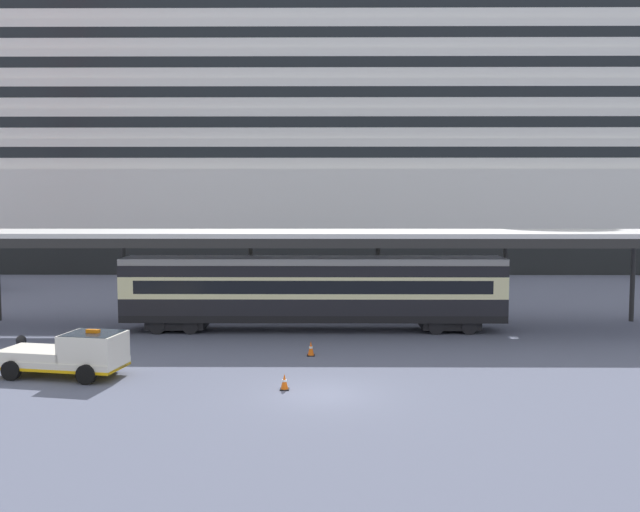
% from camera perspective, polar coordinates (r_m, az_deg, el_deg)
% --- Properties ---
extents(ground_plane, '(400.00, 400.00, 0.00)m').
position_cam_1_polar(ground_plane, '(26.95, 0.23, -11.19)').
color(ground_plane, '#53596F').
extents(cruise_ship, '(126.47, 23.21, 38.92)m').
position_cam_1_polar(cruise_ship, '(78.74, 5.66, 9.12)').
color(cruise_ship, black).
rests_on(cruise_ship, ground).
extents(platform_canopy, '(45.75, 5.94, 5.53)m').
position_cam_1_polar(platform_canopy, '(39.07, -0.54, 1.68)').
color(platform_canopy, silver).
rests_on(platform_canopy, ground).
extents(train_carriage, '(21.03, 2.81, 4.11)m').
position_cam_1_polar(train_carriage, '(38.93, -0.55, -2.75)').
color(train_carriage, black).
rests_on(train_carriage, ground).
extents(service_truck, '(5.48, 2.97, 2.02)m').
position_cam_1_polar(service_truck, '(30.95, -19.49, -7.48)').
color(service_truck, silver).
rests_on(service_truck, ground).
extents(traffic_cone_near, '(0.36, 0.36, 0.70)m').
position_cam_1_polar(traffic_cone_near, '(33.09, -0.75, -7.55)').
color(traffic_cone_near, black).
rests_on(traffic_cone_near, ground).
extents(traffic_cone_mid, '(0.36, 0.36, 0.63)m').
position_cam_1_polar(traffic_cone_mid, '(27.49, -2.91, -10.21)').
color(traffic_cone_mid, black).
rests_on(traffic_cone_mid, ground).
extents(quay_bollard, '(0.48, 0.48, 0.96)m').
position_cam_1_polar(quay_bollard, '(36.00, -23.16, -6.65)').
color(quay_bollard, black).
rests_on(quay_bollard, ground).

